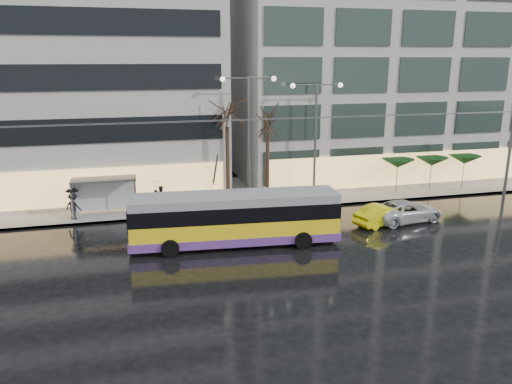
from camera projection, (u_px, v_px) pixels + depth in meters
name	position (u px, v px, depth m)	size (l,w,h in m)	color
ground	(260.00, 265.00, 25.84)	(140.00, 140.00, 0.00)	black
sidewalk	(240.00, 193.00, 39.40)	(80.00, 10.00, 0.15)	gray
kerb	(255.00, 211.00, 34.77)	(80.00, 0.10, 0.15)	slate
building_right	(410.00, 32.00, 44.88)	(32.00, 14.00, 25.00)	#AEAAA6
trolleybus	(235.00, 220.00, 28.28)	(11.90, 5.01, 5.45)	yellow
catenary	(244.00, 155.00, 32.41)	(42.24, 5.12, 7.00)	#595B60
bus_shelter	(99.00, 188.00, 33.33)	(4.20, 1.60, 2.51)	#595B60
street_lamp_near	(249.00, 123.00, 34.87)	(3.96, 0.36, 9.03)	#595B60
street_lamp_far	(316.00, 125.00, 36.14)	(3.96, 0.36, 8.53)	#595B60
tree_a	(227.00, 107.00, 34.42)	(3.20, 3.20, 8.40)	black
tree_b	(268.00, 116.00, 35.50)	(3.20, 3.20, 7.70)	black
parasol_a	(398.00, 163.00, 38.85)	(2.50, 2.50, 2.65)	#595B60
parasol_b	(432.00, 161.00, 39.56)	(2.50, 2.50, 2.65)	#595B60
parasol_c	(465.00, 160.00, 40.28)	(2.50, 2.50, 2.65)	#595B60
taxi_b	(382.00, 215.00, 31.97)	(1.39, 3.98, 1.31)	#FFF50D
sedan_silver	(406.00, 211.00, 32.65)	(2.29, 4.97, 1.38)	silver
pedestrian_a	(156.00, 190.00, 34.17)	(1.01, 1.03, 2.19)	black
pedestrian_b	(161.00, 198.00, 34.63)	(1.01, 0.92, 1.68)	black
pedestrian_c	(73.00, 203.00, 32.49)	(1.30, 1.14, 2.11)	black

